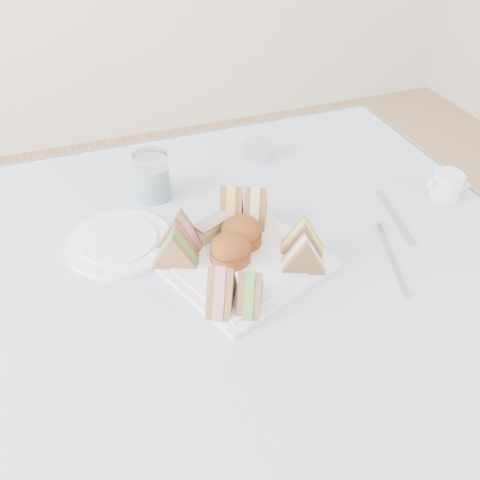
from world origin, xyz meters
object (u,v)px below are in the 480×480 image
object	(u,v)px
table	(255,391)
creamer_jug	(447,185)
serving_plate	(240,259)
water_glass	(153,176)

from	to	relation	value
table	creamer_jug	bearing A→B (deg)	8.97
serving_plate	water_glass	world-z (taller)	water_glass
water_glass	creamer_jug	world-z (taller)	water_glass
serving_plate	creamer_jug	bearing A→B (deg)	-15.62
water_glass	serving_plate	bearing A→B (deg)	-69.11
table	creamer_jug	distance (m)	0.60
table	creamer_jug	world-z (taller)	creamer_jug
serving_plate	creamer_jug	size ratio (longest dim) A/B	4.17
table	serving_plate	xyz separation A→B (m)	(-0.03, 0.02, 0.38)
creamer_jug	table	bearing A→B (deg)	-166.54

